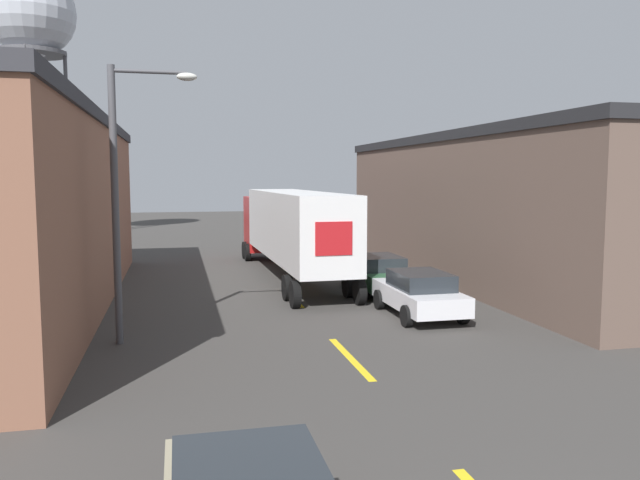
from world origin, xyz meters
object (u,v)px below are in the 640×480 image
parked_car_right_far (377,273)px  street_lamp (125,184)px  parked_car_right_mid (419,293)px  water_tower (31,16)px  semi_truck (290,225)px

parked_car_right_far → street_lamp: 11.34m
parked_car_right_far → street_lamp: bearing=-147.7°
parked_car_right_mid → water_tower: 39.53m
parked_car_right_mid → parked_car_right_far: same height
parked_car_right_mid → street_lamp: (-9.09, -1.33, 3.61)m
semi_truck → parked_car_right_mid: 9.63m
semi_truck → parked_car_right_mid: bearing=-74.5°
water_tower → street_lamp: water_tower is taller
parked_car_right_far → water_tower: 36.09m
water_tower → street_lamp: 36.15m
parked_car_right_far → street_lamp: street_lamp is taller
semi_truck → street_lamp: bearing=-122.6°
semi_truck → street_lamp: street_lamp is taller
parked_car_right_far → water_tower: bearing=123.3°
parked_car_right_mid → street_lamp: bearing=-171.7°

